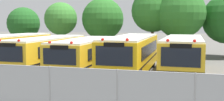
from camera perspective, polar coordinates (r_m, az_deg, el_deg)
name	(u,v)px	position (r m, az deg, el deg)	size (l,w,h in m)	color
ground_plane	(89,71)	(20.53, -4.88, -4.32)	(160.00, 160.00, 0.00)	#595651
school_bus_0	(8,50)	(23.47, -20.86, 0.15)	(2.58, 9.96, 2.75)	yellow
school_bus_1	(47,52)	(21.75, -13.35, -0.23)	(2.61, 9.74, 2.61)	yellow
school_bus_2	(87,54)	(20.11, -5.23, -0.65)	(2.61, 9.50, 2.56)	yellow
school_bus_3	(132,53)	(19.32, 4.18, -0.55)	(2.54, 10.25, 2.79)	yellow
school_bus_4	(183,54)	(19.34, 14.57, -0.79)	(2.72, 9.58, 2.74)	yellow
tree_0	(24,24)	(34.84, -17.81, 5.32)	(3.88, 3.88, 5.47)	#4C3823
tree_1	(61,18)	(32.25, -10.47, 6.61)	(3.77, 3.77, 5.95)	#4C3823
tree_2	(102,18)	(31.80, -2.16, 6.66)	(4.80, 4.80, 6.44)	#4C3823
tree_3	(154,11)	(29.46, 8.69, 8.11)	(4.49, 4.49, 7.10)	#4C3823
tree_4	(180,12)	(28.87, 13.86, 7.67)	(5.12, 5.12, 7.13)	#4C3823
chainlink_fence	(19,85)	(12.32, -18.69, -6.87)	(19.98, 0.07, 1.83)	#9EA0A3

